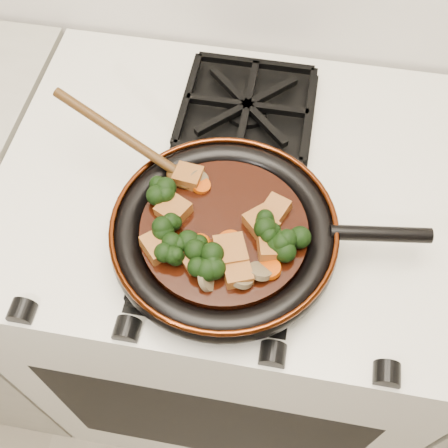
# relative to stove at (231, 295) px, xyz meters

# --- Properties ---
(stove) EXTENTS (0.76, 0.60, 0.90)m
(stove) POSITION_rel_stove_xyz_m (0.00, 0.00, 0.00)
(stove) COLOR silver
(stove) RESTS_ON ground
(burner_grate_front) EXTENTS (0.23, 0.23, 0.03)m
(burner_grate_front) POSITION_rel_stove_xyz_m (0.00, -0.14, 0.46)
(burner_grate_front) COLOR black
(burner_grate_front) RESTS_ON stove
(burner_grate_back) EXTENTS (0.23, 0.23, 0.03)m
(burner_grate_back) POSITION_rel_stove_xyz_m (0.00, 0.14, 0.46)
(burner_grate_back) COLOR black
(burner_grate_back) RESTS_ON stove
(skillet) EXTENTS (0.45, 0.32, 0.05)m
(skillet) POSITION_rel_stove_xyz_m (0.01, -0.13, 0.49)
(skillet) COLOR black
(skillet) RESTS_ON burner_grate_front
(braising_sauce) EXTENTS (0.24, 0.24, 0.02)m
(braising_sauce) POSITION_rel_stove_xyz_m (0.01, -0.13, 0.50)
(braising_sauce) COLOR black
(braising_sauce) RESTS_ON skillet
(tofu_cube_0) EXTENTS (0.06, 0.06, 0.03)m
(tofu_cube_0) POSITION_rel_stove_xyz_m (-0.07, -0.18, 0.52)
(tofu_cube_0) COLOR brown
(tofu_cube_0) RESTS_ON braising_sauce
(tofu_cube_1) EXTENTS (0.05, 0.05, 0.03)m
(tofu_cube_1) POSITION_rel_stove_xyz_m (0.08, -0.15, 0.52)
(tofu_cube_1) COLOR brown
(tofu_cube_1) RESTS_ON braising_sauce
(tofu_cube_2) EXTENTS (0.05, 0.05, 0.02)m
(tofu_cube_2) POSITION_rel_stove_xyz_m (0.04, -0.20, 0.52)
(tofu_cube_2) COLOR brown
(tofu_cube_2) RESTS_ON braising_sauce
(tofu_cube_3) EXTENTS (0.06, 0.06, 0.03)m
(tofu_cube_3) POSITION_rel_stove_xyz_m (0.06, -0.12, 0.52)
(tofu_cube_3) COLOR brown
(tofu_cube_3) RESTS_ON braising_sauce
(tofu_cube_4) EXTENTS (0.06, 0.06, 0.03)m
(tofu_cube_4) POSITION_rel_stove_xyz_m (0.02, -0.17, 0.52)
(tofu_cube_4) COLOR brown
(tofu_cube_4) RESTS_ON braising_sauce
(tofu_cube_5) EXTENTS (0.05, 0.05, 0.02)m
(tofu_cube_5) POSITION_rel_stove_xyz_m (0.07, -0.09, 0.52)
(tofu_cube_5) COLOR brown
(tofu_cube_5) RESTS_ON braising_sauce
(tofu_cube_6) EXTENTS (0.05, 0.05, 0.02)m
(tofu_cube_6) POSITION_rel_stove_xyz_m (-0.02, -0.19, 0.52)
(tofu_cube_6) COLOR brown
(tofu_cube_6) RESTS_ON braising_sauce
(tofu_cube_7) EXTENTS (0.05, 0.05, 0.02)m
(tofu_cube_7) POSITION_rel_stove_xyz_m (-0.07, -0.12, 0.52)
(tofu_cube_7) COLOR brown
(tofu_cube_7) RESTS_ON braising_sauce
(tofu_cube_8) EXTENTS (0.04, 0.04, 0.02)m
(tofu_cube_8) POSITION_rel_stove_xyz_m (-0.06, -0.06, 0.52)
(tofu_cube_8) COLOR brown
(tofu_cube_8) RESTS_ON braising_sauce
(broccoli_floret_0) EXTENTS (0.07, 0.07, 0.07)m
(broccoli_floret_0) POSITION_rel_stove_xyz_m (0.06, -0.13, 0.52)
(broccoli_floret_0) COLOR black
(broccoli_floret_0) RESTS_ON braising_sauce
(broccoli_floret_1) EXTENTS (0.09, 0.08, 0.06)m
(broccoli_floret_1) POSITION_rel_stove_xyz_m (-0.07, -0.16, 0.52)
(broccoli_floret_1) COLOR black
(broccoli_floret_1) RESTS_ON braising_sauce
(broccoli_floret_2) EXTENTS (0.08, 0.08, 0.07)m
(broccoli_floret_2) POSITION_rel_stove_xyz_m (-0.06, -0.18, 0.52)
(broccoli_floret_2) COLOR black
(broccoli_floret_2) RESTS_ON braising_sauce
(broccoli_floret_3) EXTENTS (0.10, 0.08, 0.08)m
(broccoli_floret_3) POSITION_rel_stove_xyz_m (0.09, -0.16, 0.52)
(broccoli_floret_3) COLOR black
(broccoli_floret_3) RESTS_ON braising_sauce
(broccoli_floret_4) EXTENTS (0.08, 0.08, 0.08)m
(broccoli_floret_4) POSITION_rel_stove_xyz_m (-0.09, -0.10, 0.52)
(broccoli_floret_4) COLOR black
(broccoli_floret_4) RESTS_ON braising_sauce
(broccoli_floret_5) EXTENTS (0.09, 0.09, 0.06)m
(broccoli_floret_5) POSITION_rel_stove_xyz_m (-0.01, -0.20, 0.52)
(broccoli_floret_5) COLOR black
(broccoli_floret_5) RESTS_ON braising_sauce
(broccoli_floret_6) EXTENTS (0.07, 0.07, 0.06)m
(broccoli_floret_6) POSITION_rel_stove_xyz_m (-0.03, -0.17, 0.52)
(broccoli_floret_6) COLOR black
(broccoli_floret_6) RESTS_ON braising_sauce
(broccoli_floret_7) EXTENTS (0.09, 0.09, 0.06)m
(broccoli_floret_7) POSITION_rel_stove_xyz_m (0.10, -0.14, 0.52)
(broccoli_floret_7) COLOR black
(broccoli_floret_7) RESTS_ON braising_sauce
(carrot_coin_0) EXTENTS (0.03, 0.03, 0.02)m
(carrot_coin_0) POSITION_rel_stove_xyz_m (-0.02, -0.16, 0.51)
(carrot_coin_0) COLOR #B53E05
(carrot_coin_0) RESTS_ON braising_sauce
(carrot_coin_1) EXTENTS (0.03, 0.03, 0.01)m
(carrot_coin_1) POSITION_rel_stove_xyz_m (-0.04, -0.07, 0.51)
(carrot_coin_1) COLOR #B53E05
(carrot_coin_1) RESTS_ON braising_sauce
(carrot_coin_2) EXTENTS (0.03, 0.03, 0.02)m
(carrot_coin_2) POSITION_rel_stove_xyz_m (0.02, -0.15, 0.51)
(carrot_coin_2) COLOR #B53E05
(carrot_coin_2) RESTS_ON braising_sauce
(carrot_coin_3) EXTENTS (0.03, 0.03, 0.02)m
(carrot_coin_3) POSITION_rel_stove_xyz_m (0.08, -0.18, 0.51)
(carrot_coin_3) COLOR #B53E05
(carrot_coin_3) RESTS_ON braising_sauce
(mushroom_slice_0) EXTENTS (0.04, 0.04, 0.02)m
(mushroom_slice_0) POSITION_rel_stove_xyz_m (0.07, -0.19, 0.52)
(mushroom_slice_0) COLOR brown
(mushroom_slice_0) RESTS_ON braising_sauce
(mushroom_slice_1) EXTENTS (0.04, 0.04, 0.03)m
(mushroom_slice_1) POSITION_rel_stove_xyz_m (-0.04, -0.06, 0.52)
(mushroom_slice_1) COLOR brown
(mushroom_slice_1) RESTS_ON braising_sauce
(mushroom_slice_2) EXTENTS (0.04, 0.04, 0.02)m
(mushroom_slice_2) POSITION_rel_stove_xyz_m (0.04, -0.21, 0.52)
(mushroom_slice_2) COLOR brown
(mushroom_slice_2) RESTS_ON braising_sauce
(mushroom_slice_3) EXTENTS (0.03, 0.04, 0.03)m
(mushroom_slice_3) POSITION_rel_stove_xyz_m (0.00, -0.21, 0.52)
(mushroom_slice_3) COLOR brown
(mushroom_slice_3) RESTS_ON braising_sauce
(wooden_spoon) EXTENTS (0.14, 0.07, 0.22)m
(wooden_spoon) POSITION_rel_stove_xyz_m (-0.12, -0.04, 0.53)
(wooden_spoon) COLOR #41270D
(wooden_spoon) RESTS_ON braising_sauce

